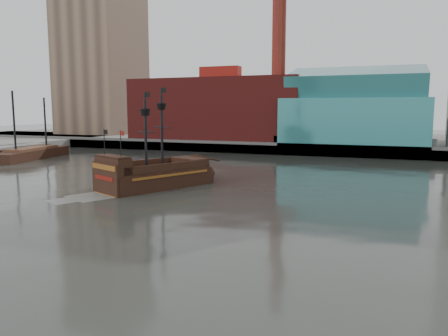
% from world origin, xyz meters
% --- Properties ---
extents(ground, '(400.00, 400.00, 0.00)m').
position_xyz_m(ground, '(0.00, 0.00, 0.00)').
color(ground, '#2C2E29').
rests_on(ground, ground).
extents(promenade_far, '(220.00, 60.00, 2.00)m').
position_xyz_m(promenade_far, '(0.00, 92.00, 1.00)').
color(promenade_far, slate).
rests_on(promenade_far, ground).
extents(seawall, '(220.00, 1.00, 2.60)m').
position_xyz_m(seawall, '(0.00, 62.50, 1.30)').
color(seawall, '#4C4C49').
rests_on(seawall, ground).
extents(skyline, '(149.00, 45.00, 62.00)m').
position_xyz_m(skyline, '(5.21, 84.56, 24.55)').
color(skyline, '#7D614B').
rests_on(skyline, promenade_far).
extents(pirate_ship, '(12.26, 18.39, 13.33)m').
position_xyz_m(pirate_ship, '(-9.66, 18.21, 1.21)').
color(pirate_ship, black).
rests_on(pirate_ship, ground).
extents(docked_vessel, '(8.47, 20.64, 13.69)m').
position_xyz_m(docked_vessel, '(-48.28, 37.42, 0.87)').
color(docked_vessel, black).
rests_on(docked_vessel, ground).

